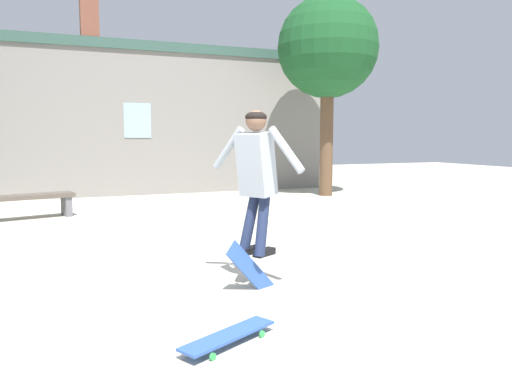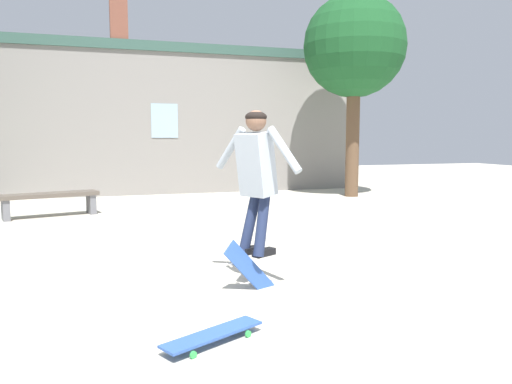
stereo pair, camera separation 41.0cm
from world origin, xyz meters
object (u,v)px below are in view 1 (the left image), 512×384
skateboard_flipping (254,274)px  park_bench (24,201)px  skater (256,170)px  skateboard_resting (228,335)px  tree_right (328,49)px

skateboard_flipping → park_bench: bearing=102.5°
park_bench → skateboard_flipping: bearing=-82.0°
park_bench → skater: 6.09m
park_bench → skateboard_resting: 7.00m
park_bench → skateboard_resting: park_bench is taller
skater → skateboard_flipping: (-0.06, -0.09, -1.05)m
tree_right → park_bench: tree_right is taller
skater → skateboard_flipping: skater is taller
park_bench → tree_right: bearing=-5.1°
skateboard_flipping → skateboard_resting: size_ratio=0.87×
tree_right → skateboard_resting: (-5.55, -8.02, -3.72)m
skateboard_flipping → skateboard_resting: skateboard_flipping is taller
skater → skateboard_flipping: bearing=-149.6°
tree_right → skateboard_resting: size_ratio=6.01×
tree_right → skater: size_ratio=3.46×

